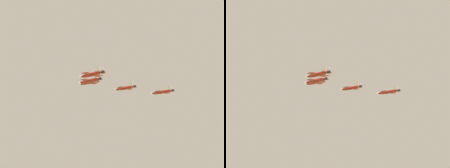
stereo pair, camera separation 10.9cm
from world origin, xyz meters
The scene contains 5 objects.
jet_lead centered at (-13.29, 17.08, 132.51)m, with size 15.62×9.83×3.30m.
jet_left_wingman centered at (-1.17, 2.23, 129.52)m, with size 16.31×10.26×3.45m.
jet_right_wingman centered at (3.32, 26.65, 129.32)m, with size 15.65×9.83×3.30m.
jet_left_outer centered at (10.95, -12.62, 128.32)m, with size 16.20×10.22×3.43m.
jet_right_outer centered at (19.93, 36.22, 127.04)m, with size 15.63×9.83×3.30m.
Camera 1 is at (111.53, -147.24, 90.77)m, focal length 64.42 mm.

